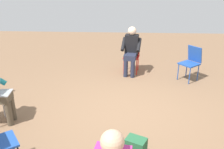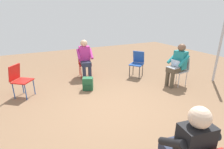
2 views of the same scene
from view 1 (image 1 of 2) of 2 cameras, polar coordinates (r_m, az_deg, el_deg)
The scene contains 4 objects.
ground_plane at distance 4.82m, azimuth 2.99°, elevation -9.19°, with size 14.00×14.00×0.00m, color brown.
chair_south at distance 6.72m, azimuth 4.55°, elevation 4.76°, with size 0.46×0.49×0.85m.
chair_southwest at distance 6.44m, azimuth 17.64°, elevation 2.97°, with size 0.59×0.58×0.85m.
person_in_black at distance 6.50m, azimuth 4.40°, elevation 5.99°, with size 0.55×0.56×1.24m.
Camera 1 is at (0.04, 4.11, 2.52)m, focal length 40.00 mm.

